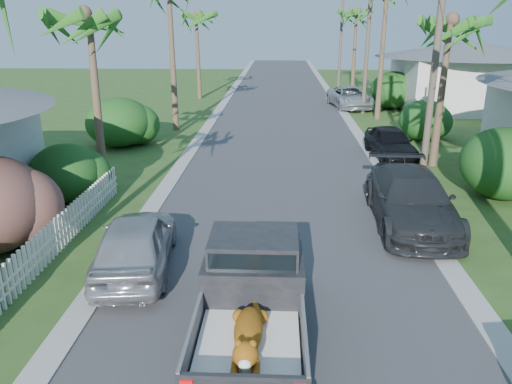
{
  "coord_description": "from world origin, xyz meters",
  "views": [
    {
      "loc": [
        -0.09,
        -6.1,
        5.96
      ],
      "look_at": [
        -0.7,
        7.12,
        1.4
      ],
      "focal_mm": 35.0,
      "sensor_mm": 36.0,
      "label": 1
    }
  ],
  "objects_px": {
    "parked_car_rf": "(390,143)",
    "utility_pole_b": "(435,60)",
    "palm_l_b": "(88,15)",
    "palm_r_b": "(450,21)",
    "house_right_far": "(467,79)",
    "palm_l_d": "(196,14)",
    "utility_pole_c": "(368,43)",
    "utility_pole_d": "(341,36)",
    "parked_car_rd": "(350,97)",
    "pickup_truck": "(253,290)",
    "parked_car_rm": "(411,200)",
    "palm_r_d": "(357,11)",
    "parked_car_ln": "(136,243)"
  },
  "relations": [
    {
      "from": "parked_car_rf",
      "to": "utility_pole_b",
      "type": "height_order",
      "value": "utility_pole_b"
    },
    {
      "from": "parked_car_rf",
      "to": "palm_l_b",
      "type": "bearing_deg",
      "value": -165.43
    },
    {
      "from": "palm_r_b",
      "to": "house_right_far",
      "type": "relative_size",
      "value": 0.8
    },
    {
      "from": "palm_l_b",
      "to": "palm_l_d",
      "type": "distance_m",
      "value": 22.0
    },
    {
      "from": "utility_pole_b",
      "to": "utility_pole_c",
      "type": "bearing_deg",
      "value": 90.0
    },
    {
      "from": "utility_pole_d",
      "to": "parked_car_rd",
      "type": "bearing_deg",
      "value": -92.68
    },
    {
      "from": "pickup_truck",
      "to": "utility_pole_d",
      "type": "bearing_deg",
      "value": 81.4
    },
    {
      "from": "parked_car_rm",
      "to": "palm_l_d",
      "type": "xyz_separation_m",
      "value": [
        -10.46,
        25.65,
        5.64
      ]
    },
    {
      "from": "parked_car_rf",
      "to": "parked_car_rd",
      "type": "bearing_deg",
      "value": 84.47
    },
    {
      "from": "parked_car_rf",
      "to": "utility_pole_d",
      "type": "bearing_deg",
      "value": 83.18
    },
    {
      "from": "palm_r_d",
      "to": "utility_pole_d",
      "type": "bearing_deg",
      "value": 106.7
    },
    {
      "from": "parked_car_rd",
      "to": "utility_pole_d",
      "type": "bearing_deg",
      "value": 79.68
    },
    {
      "from": "palm_l_b",
      "to": "palm_r_b",
      "type": "height_order",
      "value": "palm_l_b"
    },
    {
      "from": "palm_l_b",
      "to": "utility_pole_b",
      "type": "distance_m",
      "value": 12.54
    },
    {
      "from": "pickup_truck",
      "to": "parked_car_ln",
      "type": "xyz_separation_m",
      "value": [
        -3.06,
        2.63,
        -0.27
      ]
    },
    {
      "from": "parked_car_rm",
      "to": "house_right_far",
      "type": "height_order",
      "value": "house_right_far"
    },
    {
      "from": "parked_car_rd",
      "to": "utility_pole_b",
      "type": "bearing_deg",
      "value": -95.64
    },
    {
      "from": "parked_car_ln",
      "to": "utility_pole_d",
      "type": "height_order",
      "value": "utility_pole_d"
    },
    {
      "from": "parked_car_rd",
      "to": "utility_pole_d",
      "type": "height_order",
      "value": "utility_pole_d"
    },
    {
      "from": "pickup_truck",
      "to": "parked_car_ln",
      "type": "bearing_deg",
      "value": 139.32
    },
    {
      "from": "parked_car_ln",
      "to": "parked_car_rd",
      "type": "bearing_deg",
      "value": -115.55
    },
    {
      "from": "palm_r_b",
      "to": "utility_pole_b",
      "type": "distance_m",
      "value": 2.61
    },
    {
      "from": "parked_car_ln",
      "to": "utility_pole_c",
      "type": "height_order",
      "value": "utility_pole_c"
    },
    {
      "from": "palm_r_b",
      "to": "utility_pole_b",
      "type": "height_order",
      "value": "utility_pole_b"
    },
    {
      "from": "parked_car_rm",
      "to": "palm_r_b",
      "type": "distance_m",
      "value": 8.81
    },
    {
      "from": "parked_car_rm",
      "to": "parked_car_rd",
      "type": "bearing_deg",
      "value": 89.03
    },
    {
      "from": "parked_car_rf",
      "to": "palm_l_d",
      "type": "relative_size",
      "value": 0.53
    },
    {
      "from": "parked_car_rf",
      "to": "palm_r_d",
      "type": "bearing_deg",
      "value": 80.84
    },
    {
      "from": "parked_car_rd",
      "to": "utility_pole_c",
      "type": "height_order",
      "value": "utility_pole_c"
    },
    {
      "from": "palm_r_d",
      "to": "utility_pole_c",
      "type": "height_order",
      "value": "utility_pole_c"
    },
    {
      "from": "parked_car_rf",
      "to": "palm_l_b",
      "type": "height_order",
      "value": "palm_l_b"
    },
    {
      "from": "palm_l_b",
      "to": "utility_pole_c",
      "type": "xyz_separation_m",
      "value": [
        12.4,
        16.0,
        -1.55
      ]
    },
    {
      "from": "palm_r_b",
      "to": "palm_r_d",
      "type": "xyz_separation_m",
      "value": [
        -0.1,
        25.0,
        0.79
      ]
    },
    {
      "from": "parked_car_ln",
      "to": "parked_car_rm",
      "type": "bearing_deg",
      "value": -162.93
    },
    {
      "from": "pickup_truck",
      "to": "house_right_far",
      "type": "bearing_deg",
      "value": 63.86
    },
    {
      "from": "parked_car_rd",
      "to": "palm_r_b",
      "type": "relative_size",
      "value": 0.74
    },
    {
      "from": "palm_l_d",
      "to": "palm_r_b",
      "type": "xyz_separation_m",
      "value": [
        13.1,
        -19.0,
        -0.49
      ]
    },
    {
      "from": "utility_pole_b",
      "to": "palm_r_d",
      "type": "bearing_deg",
      "value": 88.09
    },
    {
      "from": "parked_car_rm",
      "to": "palm_r_d",
      "type": "relative_size",
      "value": 0.69
    },
    {
      "from": "parked_car_rm",
      "to": "pickup_truck",
      "type": "bearing_deg",
      "value": -125.38
    },
    {
      "from": "palm_r_b",
      "to": "palm_l_b",
      "type": "bearing_deg",
      "value": -167.38
    },
    {
      "from": "palm_l_b",
      "to": "utility_pole_c",
      "type": "relative_size",
      "value": 0.82
    },
    {
      "from": "parked_car_rm",
      "to": "palm_r_b",
      "type": "relative_size",
      "value": 0.77
    },
    {
      "from": "pickup_truck",
      "to": "utility_pole_b",
      "type": "xyz_separation_m",
      "value": [
        6.14,
        10.6,
        3.59
      ]
    },
    {
      "from": "pickup_truck",
      "to": "palm_l_b",
      "type": "height_order",
      "value": "palm_l_b"
    },
    {
      "from": "utility_pole_b",
      "to": "house_right_far",
      "type": "bearing_deg",
      "value": 66.48
    },
    {
      "from": "palm_l_d",
      "to": "palm_r_d",
      "type": "height_order",
      "value": "palm_r_d"
    },
    {
      "from": "palm_r_b",
      "to": "utility_pole_c",
      "type": "bearing_deg",
      "value": 94.4
    },
    {
      "from": "palm_r_b",
      "to": "parked_car_rf",
      "type": "bearing_deg",
      "value": 140.48
    },
    {
      "from": "parked_car_rf",
      "to": "palm_r_d",
      "type": "relative_size",
      "value": 0.51
    }
  ]
}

